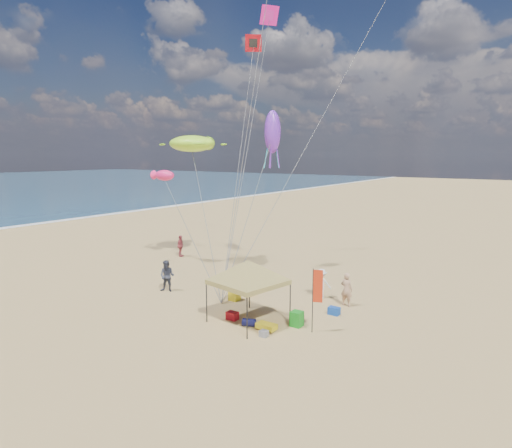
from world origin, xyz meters
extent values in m
plane|color=tan|center=(0.00, 0.00, 0.00)|extent=(280.00, 280.00, 0.00)
cylinder|color=black|center=(1.05, 0.87, 0.92)|extent=(0.06, 0.06, 1.84)
cylinder|color=black|center=(3.77, 0.34, 0.92)|extent=(0.06, 0.06, 1.84)
cylinder|color=black|center=(0.52, -1.85, 0.92)|extent=(0.06, 0.06, 1.84)
cylinder|color=black|center=(3.23, -2.38, 0.92)|extent=(0.06, 0.06, 1.84)
cube|color=olive|center=(2.14, -0.75, 1.95)|extent=(3.34, 3.34, 0.22)
pyramid|color=olive|center=(2.14, -0.75, 2.99)|extent=(5.49, 5.49, 0.92)
cylinder|color=black|center=(5.18, -0.15, 1.46)|extent=(0.04, 0.04, 2.91)
cube|color=red|center=(5.38, -0.07, 2.13)|extent=(0.40, 0.18, 1.46)
cube|color=#A90D16|center=(1.33, -0.93, 0.19)|extent=(0.54, 0.38, 0.38)
cube|color=#13409F|center=(5.05, 2.44, 0.19)|extent=(0.54, 0.38, 0.38)
cylinder|color=#0C0D36|center=(2.47, -1.16, 0.18)|extent=(0.69, 0.54, 0.36)
cylinder|color=#F4AC0D|center=(-0.04, 2.53, 0.18)|extent=(0.54, 0.69, 0.36)
cube|color=#17801B|center=(4.26, 0.09, 0.35)|extent=(0.50, 0.50, 0.70)
cube|color=yellow|center=(-0.31, 1.41, 0.35)|extent=(0.50, 0.50, 0.70)
cube|color=gray|center=(3.68, -1.76, 0.14)|extent=(0.34, 0.30, 0.28)
cube|color=gold|center=(3.40, -1.13, 0.20)|extent=(0.90, 0.50, 0.24)
imported|color=tan|center=(5.01, 4.01, 0.88)|extent=(0.66, 0.46, 1.76)
imported|color=#323645|center=(-4.45, 0.48, 0.91)|extent=(1.08, 0.97, 1.82)
imported|color=silver|center=(3.35, 4.45, 0.81)|extent=(1.17, 0.85, 1.63)
imported|color=#A43F48|center=(-10.10, 7.41, 0.84)|extent=(0.72, 1.06, 1.67)
ellipsoid|color=#AAF72B|center=(-7.52, 6.13, 8.54)|extent=(3.67, 3.08, 1.13)
ellipsoid|color=#FF2473|center=(-9.38, 5.28, 6.35)|extent=(1.90, 1.48, 0.75)
ellipsoid|color=purple|center=(-2.21, 8.13, 9.26)|extent=(1.23, 1.23, 2.78)
cube|color=#F616A7|center=(-4.82, 11.73, 17.77)|extent=(1.25, 1.44, 1.23)
cube|color=red|center=(-5.78, 11.07, 15.85)|extent=(1.30, 1.16, 1.11)
camera|label=1|loc=(13.78, -17.06, 7.79)|focal=31.33mm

